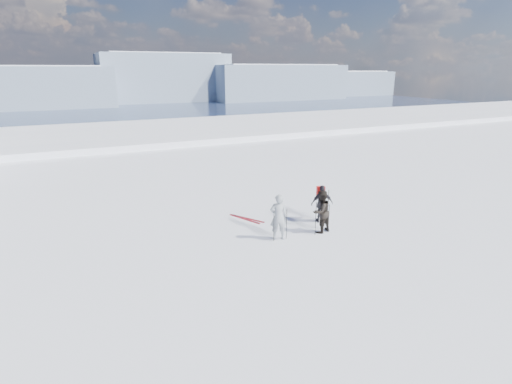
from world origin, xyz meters
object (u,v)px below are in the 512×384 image
Objects in this scene: skier_grey at (278,217)px; skier_dark at (321,212)px; skier_pack at (322,204)px; skis_loose at (246,219)px.

skier_grey reaches higher than skier_dark.
skier_pack is (2.50, 0.80, -0.09)m from skier_grey.
skier_grey reaches higher than skis_loose.
skier_grey is 2.63m from skier_pack.
skier_grey is 1.12× the size of skier_pack.
skier_dark reaches higher than skier_pack.
skier_dark is at bearing 71.20° from skier_pack.
skis_loose is at bearing -13.15° from skier_pack.
skier_dark is 1.14m from skier_pack.
skier_dark reaches higher than skis_loose.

